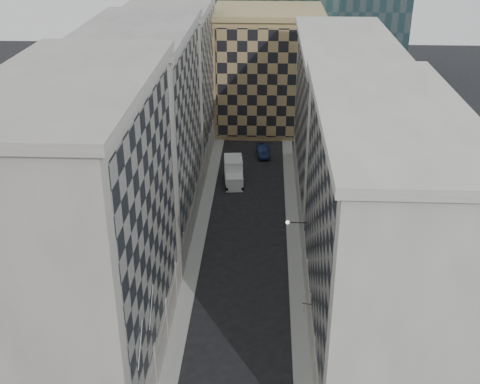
% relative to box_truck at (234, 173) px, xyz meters
% --- Properties ---
extents(sidewalk_west, '(1.50, 100.00, 0.15)m').
position_rel_box_truck_xyz_m(sidewalk_west, '(-3.05, -15.86, -1.29)').
color(sidewalk_west, '#969791').
rests_on(sidewalk_west, ground).
extents(sidewalk_east, '(1.50, 100.00, 0.15)m').
position_rel_box_truck_xyz_m(sidewalk_east, '(7.45, -15.86, -1.29)').
color(sidewalk_east, '#969791').
rests_on(sidewalk_east, ground).
extents(bldg_left_a, '(10.80, 22.80, 23.70)m').
position_rel_box_truck_xyz_m(bldg_left_a, '(-8.68, -34.86, 10.46)').
color(bldg_left_a, gray).
rests_on(bldg_left_a, ground).
extents(bldg_left_b, '(10.80, 22.80, 22.70)m').
position_rel_box_truck_xyz_m(bldg_left_b, '(-8.68, -12.86, 9.96)').
color(bldg_left_b, gray).
rests_on(bldg_left_b, ground).
extents(bldg_left_c, '(10.80, 22.80, 21.70)m').
position_rel_box_truck_xyz_m(bldg_left_c, '(-8.68, 9.14, 9.46)').
color(bldg_left_c, gray).
rests_on(bldg_left_c, ground).
extents(bldg_right_a, '(10.80, 26.80, 20.70)m').
position_rel_box_truck_xyz_m(bldg_right_a, '(13.08, -30.86, 8.96)').
color(bldg_right_a, '#ADA99E').
rests_on(bldg_right_a, ground).
extents(bldg_right_b, '(10.80, 28.80, 19.70)m').
position_rel_box_truck_xyz_m(bldg_right_b, '(13.09, -3.86, 8.48)').
color(bldg_right_b, '#ADA99E').
rests_on(bldg_right_b, ground).
extents(tan_block, '(16.80, 14.80, 18.80)m').
position_rel_box_truck_xyz_m(tan_block, '(4.20, 22.03, 8.07)').
color(tan_block, tan).
rests_on(tan_block, ground).
extents(flagpoles_left, '(0.10, 6.33, 2.33)m').
position_rel_box_truck_xyz_m(flagpoles_left, '(-3.70, -39.86, 6.63)').
color(flagpoles_left, gray).
rests_on(flagpoles_left, ground).
extents(bracket_lamp, '(1.98, 0.36, 0.36)m').
position_rel_box_truck_xyz_m(bracket_lamp, '(6.58, -21.86, 4.83)').
color(bracket_lamp, black).
rests_on(bracket_lamp, ground).
extents(box_truck, '(2.89, 5.93, 3.14)m').
position_rel_box_truck_xyz_m(box_truck, '(0.00, 0.00, 0.00)').
color(box_truck, white).
rests_on(box_truck, ground).
extents(dark_car, '(2.12, 4.88, 1.56)m').
position_rel_box_truck_xyz_m(dark_car, '(3.79, 9.27, -0.59)').
color(dark_car, '#0F1A38').
rests_on(dark_car, ground).
extents(shop_sign, '(0.75, 0.66, 0.73)m').
position_rel_box_truck_xyz_m(shop_sign, '(7.62, -31.86, 2.47)').
color(shop_sign, black).
rests_on(shop_sign, ground).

